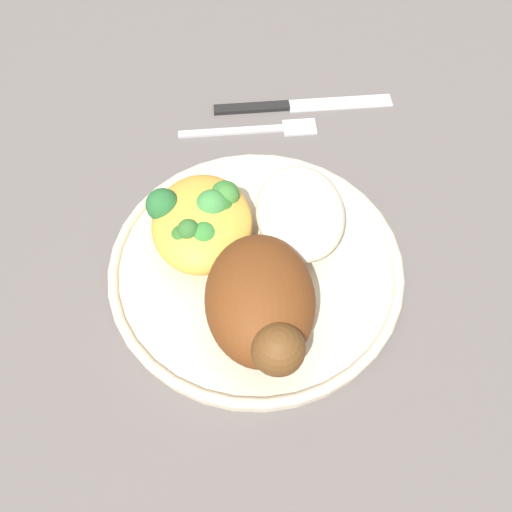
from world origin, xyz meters
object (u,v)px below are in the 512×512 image
Objects in this scene: plate at (256,268)px; rice_pile at (300,212)px; mac_cheese_with_broccoli at (202,220)px; knife at (288,105)px; fork at (257,129)px; roasted_chicken at (258,303)px.

rice_pile is at bearing 131.46° from plate.
mac_cheese_with_broccoli is at bearing -124.47° from plate.
mac_cheese_with_broccoli is 0.20m from knife.
mac_cheese_with_broccoli reaches higher than fork.
rice_pile is at bearing 93.38° from mac_cheese_with_broccoli.
mac_cheese_with_broccoli is (0.00, -0.08, 0.00)m from rice_pile.
plate is 0.07m from roasted_chicken.
roasted_chicken is at bearing 25.83° from mac_cheese_with_broccoli.
knife is at bearing 167.49° from plate.
roasted_chicken is at bearing -1.67° from plate.
roasted_chicken reaches higher than knife.
knife is (-0.03, 0.04, 0.00)m from fork.
fork is (-0.17, 0.01, -0.01)m from plate.
rice_pile is (-0.04, 0.04, 0.03)m from plate.
roasted_chicken is (0.06, -0.00, 0.04)m from plate.
fork is at bearing -167.82° from rice_pile.
mac_cheese_with_broccoli is at bearing -20.90° from fork.
plate is 0.21m from knife.
plate is 2.07× the size of roasted_chicken.
rice_pile reaches higher than plate.
roasted_chicken is 0.64× the size of knife.
rice_pile is at bearing 155.83° from roasted_chicken.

